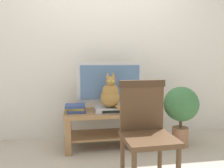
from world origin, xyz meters
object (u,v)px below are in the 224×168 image
at_px(media_box, 110,110).
at_px(wooden_chair, 146,127).
at_px(cat, 110,95).
at_px(tv, 110,84).
at_px(book_stack, 76,108).
at_px(tv_stand, 111,121).
at_px(potted_plant, 181,108).

relative_size(media_box, wooden_chair, 0.41).
xyz_separation_m(cat, wooden_chair, (0.16, -0.91, -0.14)).
relative_size(tv, book_stack, 3.38).
bearing_deg(tv, tv_stand, -90.01).
distance_m(tv_stand, potted_plant, 0.90).
height_order(book_stack, potted_plant, potted_plant).
bearing_deg(book_stack, potted_plant, -4.58).
bearing_deg(tv, book_stack, -162.40).
bearing_deg(book_stack, wooden_chair, -59.13).
bearing_deg(cat, wooden_chair, -80.08).
distance_m(book_stack, potted_plant, 1.32).
xyz_separation_m(media_box, cat, (0.00, -0.01, 0.19)).
relative_size(cat, potted_plant, 0.56).
bearing_deg(cat, tv_stand, 72.91).
relative_size(tv, cat, 1.97).
relative_size(wooden_chair, potted_plant, 1.21).
bearing_deg(potted_plant, tv_stand, 171.02).
bearing_deg(tv_stand, wooden_chair, -82.41).
bearing_deg(cat, media_box, 95.48).
distance_m(tv, wooden_chair, 1.13).
bearing_deg(tv_stand, potted_plant, -8.98).
distance_m(media_box, cat, 0.19).
bearing_deg(tv_stand, tv, 89.99).
bearing_deg(book_stack, tv, 17.60).
xyz_separation_m(media_box, book_stack, (-0.41, 0.04, 0.02)).
bearing_deg(wooden_chair, tv_stand, 97.59).
xyz_separation_m(tv_stand, media_box, (-0.03, -0.07, 0.16)).
bearing_deg(wooden_chair, potted_plant, 49.25).
height_order(tv, potted_plant, tv).
bearing_deg(tv, media_box, -98.65).
relative_size(tv_stand, wooden_chair, 1.27).
xyz_separation_m(tv, wooden_chair, (0.13, -1.10, -0.24)).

